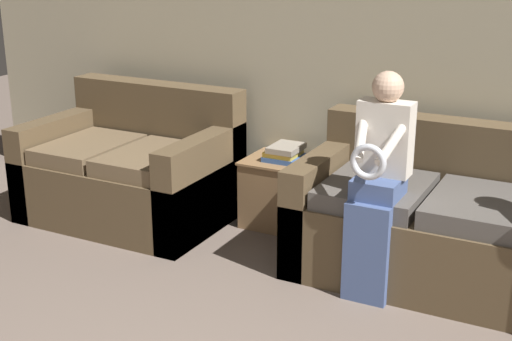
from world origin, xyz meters
TOP-DOWN VIEW (x-y plane):
  - wall_back at (0.00, 3.29)m, footprint 7.41×0.06m
  - couch_main at (0.49, 2.74)m, footprint 2.16×0.93m
  - couch_side at (-1.95, 2.68)m, footprint 1.39×0.96m
  - child_left_seated at (-0.04, 2.36)m, footprint 0.30×0.38m
  - side_shelf at (-0.92, 3.02)m, footprint 0.52×0.44m
  - book_stack at (-0.91, 3.02)m, footprint 0.25×0.26m

SIDE VIEW (x-z plane):
  - side_shelf at x=-0.92m, z-range 0.01..0.49m
  - couch_main at x=0.49m, z-range -0.11..0.77m
  - couch_side at x=-1.95m, z-range -0.13..0.79m
  - book_stack at x=-0.91m, z-range 0.48..0.58m
  - child_left_seated at x=-0.04m, z-range 0.06..1.32m
  - wall_back at x=0.00m, z-range 0.00..2.55m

